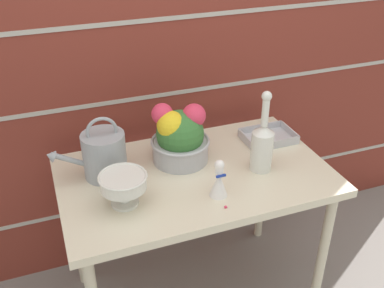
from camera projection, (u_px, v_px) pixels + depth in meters
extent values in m
cube|color=maroon|center=(160.00, 56.00, 2.09)|extent=(3.60, 0.08, 2.20)
cube|color=#A8A399|center=(167.00, 192.00, 2.44)|extent=(3.53, 0.00, 0.02)
cube|color=#A8A399|center=(164.00, 95.00, 2.14)|extent=(3.53, 0.00, 0.02)
cube|color=#A8A399|center=(161.00, 19.00, 1.96)|extent=(3.53, 0.00, 0.02)
cube|color=beige|center=(195.00, 176.00, 1.90)|extent=(1.13, 0.69, 0.04)
cylinder|color=beige|center=(322.00, 255.00, 2.01)|extent=(0.04, 0.04, 0.70)
cylinder|color=beige|center=(76.00, 228.00, 2.17)|extent=(0.04, 0.04, 0.70)
cylinder|color=beige|center=(262.00, 186.00, 2.47)|extent=(0.04, 0.04, 0.70)
cylinder|color=#93999E|center=(105.00, 155.00, 1.83)|extent=(0.18, 0.18, 0.19)
cylinder|color=#93999E|center=(69.00, 160.00, 1.78)|extent=(0.14, 0.02, 0.09)
cone|color=#93999E|center=(50.00, 156.00, 1.75)|extent=(0.05, 0.05, 0.06)
torus|color=#93999E|center=(102.00, 131.00, 1.78)|extent=(0.13, 0.01, 0.13)
cylinder|color=silver|center=(125.00, 202.00, 1.71)|extent=(0.11, 0.11, 0.01)
cylinder|color=silver|center=(124.00, 194.00, 1.69)|extent=(0.04, 0.04, 0.06)
sphere|color=silver|center=(124.00, 194.00, 1.69)|extent=(0.04, 0.04, 0.04)
cylinder|color=silver|center=(123.00, 182.00, 1.66)|extent=(0.17, 0.17, 0.05)
torus|color=silver|center=(123.00, 176.00, 1.65)|extent=(0.18, 0.18, 0.01)
cylinder|color=#ADADB2|center=(180.00, 150.00, 1.96)|extent=(0.24, 0.24, 0.09)
torus|color=#ADADB2|center=(180.00, 141.00, 1.93)|extent=(0.26, 0.26, 0.01)
sphere|color=#387033|center=(180.00, 134.00, 1.92)|extent=(0.21, 0.21, 0.21)
sphere|color=yellow|center=(171.00, 125.00, 1.86)|extent=(0.12, 0.12, 0.12)
sphere|color=#E03856|center=(162.00, 114.00, 1.87)|extent=(0.09, 0.09, 0.09)
sphere|color=#E03856|center=(194.00, 115.00, 1.89)|extent=(0.10, 0.10, 0.10)
cylinder|color=silver|center=(262.00, 151.00, 1.88)|extent=(0.09, 0.09, 0.17)
cone|color=silver|center=(264.00, 129.00, 1.82)|extent=(0.09, 0.09, 0.03)
cylinder|color=silver|center=(265.00, 113.00, 1.79)|extent=(0.03, 0.03, 0.12)
sphere|color=silver|center=(267.00, 96.00, 1.75)|extent=(0.04, 0.04, 0.04)
cone|color=white|center=(219.00, 184.00, 1.73)|extent=(0.07, 0.07, 0.10)
cylinder|color=white|center=(219.00, 169.00, 1.70)|extent=(0.03, 0.03, 0.04)
sphere|color=white|center=(219.00, 165.00, 1.69)|extent=(0.04, 0.04, 0.04)
cube|color=#193399|center=(221.00, 176.00, 1.69)|extent=(0.04, 0.01, 0.01)
cube|color=#B7B7BC|center=(268.00, 139.00, 2.13)|extent=(0.23, 0.17, 0.01)
cube|color=#B7B7BC|center=(277.00, 144.00, 2.06)|extent=(0.23, 0.01, 0.04)
cube|color=#B7B7BC|center=(260.00, 128.00, 2.19)|extent=(0.23, 0.01, 0.04)
cube|color=#B7B7BC|center=(246.00, 140.00, 2.09)|extent=(0.01, 0.17, 0.04)
cube|color=#B7B7BC|center=(290.00, 132.00, 2.16)|extent=(0.01, 0.17, 0.04)
sphere|color=#E03856|center=(226.00, 207.00, 1.69)|extent=(0.01, 0.01, 0.01)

